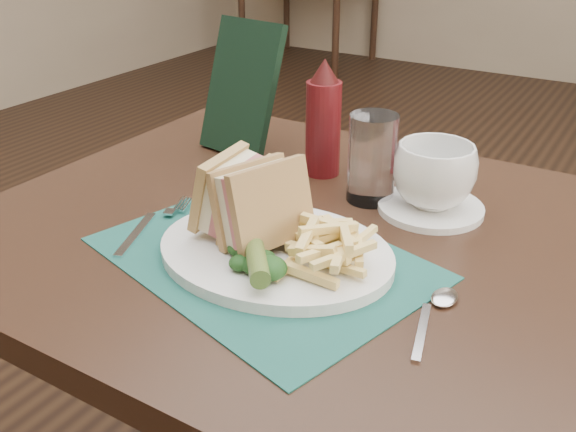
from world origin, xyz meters
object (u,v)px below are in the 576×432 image
Objects in this scene: plate at (275,252)px; check_presenter at (242,88)px; drinking_glass at (372,158)px; sandwich_half_a at (219,190)px; table_bg_left at (309,10)px; saucer at (430,208)px; table_main at (303,427)px; coffee_cup at (434,175)px; placemat at (262,258)px; ketchup_bottle at (323,118)px; sandwich_half_b at (252,198)px.

check_presenter reaches higher than plate.
drinking_glass is at bearing 79.03° from plate.
sandwich_half_a is at bearing 169.10° from plate.
saucer is at bearing -57.98° from table_bg_left.
coffee_cup reaches higher than table_main.
table_bg_left is 3.96× the size of check_presenter.
placemat is 3.92× the size of sandwich_half_a.
table_bg_left is 4.14m from coffee_cup.
table_main is 0.40m from plate.
ketchup_bottle is (-0.08, 0.27, 0.08)m from plate.
table_bg_left is 8.26× the size of sandwich_half_b.
plate is at bearing -40.62° from check_presenter.
drinking_glass is (0.03, 0.22, 0.06)m from plate.
placemat is 3.66× the size of sandwich_half_b.
sandwich_half_a is 0.31m from saucer.
plate is 0.26m from coffee_cup.
placemat is at bearing -43.00° from check_presenter.
coffee_cup is 0.38m from check_presenter.
saucer reaches higher than table_bg_left.
table_main is at bearing 95.08° from sandwich_half_b.
table_bg_left is 4.13m from saucer.
placemat is 0.27m from saucer.
coffee_cup is 0.09m from drinking_glass.
plate reaches higher than table_main.
saucer is at bearing 58.82° from plate.
placemat is (2.05, -3.72, 0.38)m from table_bg_left.
placemat is 3.47× the size of coffee_cup.
saucer is 0.05m from coffee_cup.
table_bg_left is 4.84× the size of ketchup_bottle.
sandwich_half_b is (2.03, -3.71, 0.45)m from table_bg_left.
placemat is at bearing -157.61° from plate.
placemat is at bearing -100.20° from drinking_glass.
ketchup_bottle is (-0.04, 0.26, 0.02)m from sandwich_half_b.
table_main is at bearing -135.54° from saucer.
ketchup_bottle is at bearing -60.10° from table_bg_left.
table_main is 0.46m from drinking_glass.
coffee_cup reaches higher than table_bg_left.
check_presenter is at bearing 172.69° from ketchup_bottle.
drinking_glass reaches higher than placemat.
table_bg_left is 4.27m from plate.
drinking_glass is at bearing -173.93° from coffee_cup.
plate is at bearing -11.33° from sandwich_half_a.
ketchup_bottle reaches higher than sandwich_half_a.
table_bg_left is at bearing 119.90° from ketchup_bottle.
table_bg_left is 4.00m from ketchup_bottle.
placemat is 3.07× the size of drinking_glass.
saucer reaches higher than table_main.
saucer is at bearing 44.46° from table_main.
check_presenter reaches higher than sandwich_half_a.
sandwich_half_a is 0.45× the size of check_presenter.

